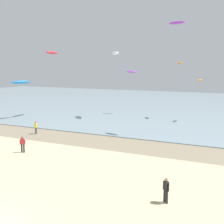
% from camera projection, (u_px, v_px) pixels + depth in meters
% --- Properties ---
extents(wet_sand_strip, '(120.00, 5.81, 0.01)m').
position_uv_depth(wet_sand_strip, '(118.00, 144.00, 33.35)').
color(wet_sand_strip, gray).
rests_on(wet_sand_strip, ground).
extents(sea, '(160.00, 70.00, 0.10)m').
position_uv_depth(sea, '(182.00, 105.00, 67.40)').
color(sea, '#7F939E').
rests_on(sea, ground).
extents(person_mid_beach, '(0.29, 0.56, 1.71)m').
position_uv_depth(person_mid_beach, '(36.00, 127.00, 38.19)').
color(person_mid_beach, '#4C4C56').
rests_on(person_mid_beach, ground).
extents(person_left_flank, '(0.50, 0.38, 1.71)m').
position_uv_depth(person_left_flank, '(23.00, 144.00, 29.91)').
color(person_left_flank, '#232328').
rests_on(person_left_flank, ground).
extents(person_right_flank, '(0.49, 0.38, 1.71)m').
position_uv_depth(person_right_flank, '(166.00, 190.00, 18.77)').
color(person_right_flank, '#232328').
rests_on(person_right_flank, ground).
extents(kite_aloft_0, '(0.77, 2.00, 0.49)m').
position_uv_depth(kite_aloft_0, '(200.00, 80.00, 45.89)').
color(kite_aloft_0, orange).
extents(kite_aloft_1, '(1.37, 3.47, 0.58)m').
position_uv_depth(kite_aloft_1, '(52.00, 53.00, 50.65)').
color(kite_aloft_1, red).
extents(kite_aloft_2, '(2.51, 3.59, 0.79)m').
position_uv_depth(kite_aloft_2, '(21.00, 82.00, 48.48)').
color(kite_aloft_2, '#2384D1').
extents(kite_aloft_4, '(2.13, 1.65, 0.49)m').
position_uv_depth(kite_aloft_4, '(132.00, 72.00, 53.40)').
color(kite_aloft_4, purple).
extents(kite_aloft_5, '(1.48, 2.17, 0.48)m').
position_uv_depth(kite_aloft_5, '(180.00, 63.00, 48.51)').
color(kite_aloft_5, orange).
extents(kite_aloft_7, '(2.35, 1.38, 0.42)m').
position_uv_depth(kite_aloft_7, '(177.00, 23.00, 35.98)').
color(kite_aloft_7, purple).
extents(kite_aloft_8, '(2.82, 3.26, 0.53)m').
position_uv_depth(kite_aloft_8, '(115.00, 53.00, 48.82)').
color(kite_aloft_8, white).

